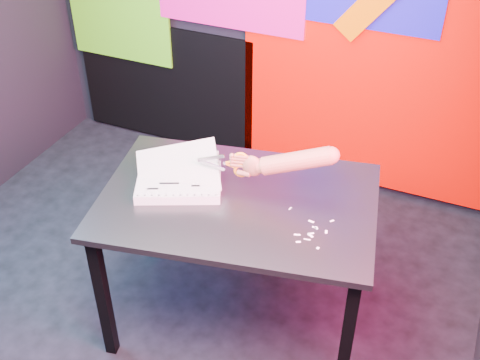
% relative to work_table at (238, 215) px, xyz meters
% --- Properties ---
extents(room, '(3.01, 3.01, 2.71)m').
position_rel_work_table_xyz_m(room, '(-0.37, -0.15, 0.69)').
color(room, black).
rests_on(room, ground).
extents(backdrop, '(2.88, 0.05, 2.08)m').
position_rel_work_table_xyz_m(backdrop, '(-0.31, 1.31, 0.30)').
color(backdrop, '#EB0700').
rests_on(backdrop, ground).
extents(work_table, '(1.33, 1.01, 0.75)m').
position_rel_work_table_xyz_m(work_table, '(0.00, 0.00, 0.00)').
color(work_table, black).
rests_on(work_table, ground).
extents(printout_stack, '(0.46, 0.40, 0.20)m').
position_rel_work_table_xyz_m(printout_stack, '(-0.28, -0.02, 0.12)').
color(printout_stack, silver).
rests_on(printout_stack, work_table).
extents(scissors, '(0.22, 0.06, 0.13)m').
position_rel_work_table_xyz_m(scissors, '(-0.03, 0.07, 0.22)').
color(scissors, '#ABADB1').
rests_on(scissors, printout_stack).
extents(hand_forearm, '(0.44, 0.15, 0.18)m').
position_rel_work_table_xyz_m(hand_forearm, '(0.19, 0.12, 0.26)').
color(hand_forearm, brown).
rests_on(hand_forearm, work_table).
extents(paper_clippings, '(0.20, 0.21, 0.00)m').
position_rel_work_table_xyz_m(paper_clippings, '(0.36, -0.08, 0.09)').
color(paper_clippings, white).
rests_on(paper_clippings, work_table).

